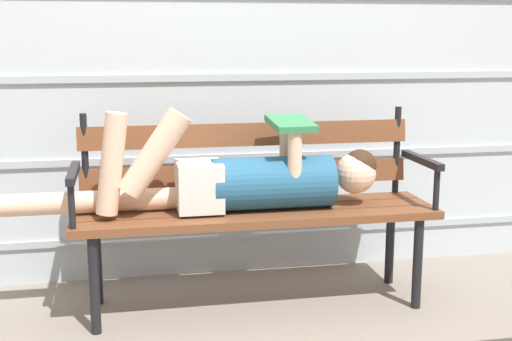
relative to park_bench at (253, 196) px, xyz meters
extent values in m
plane|color=gray|center=(0.00, -0.17, -0.51)|extent=(12.00, 12.00, 0.00)
cube|color=#B2BCC6|center=(0.00, 0.46, 0.73)|extent=(5.00, 0.06, 2.48)
cube|color=#A3ADB7|center=(0.00, 0.43, -0.30)|extent=(5.00, 0.02, 0.04)
cube|color=#A3ADB7|center=(0.00, 0.43, 0.11)|extent=(5.00, 0.02, 0.04)
cube|color=#A3ADB7|center=(0.00, 0.43, 0.52)|extent=(5.00, 0.02, 0.04)
cube|color=brown|center=(0.00, -0.21, -0.06)|extent=(1.65, 0.13, 0.04)
cube|color=brown|center=(0.00, -0.07, -0.06)|extent=(1.65, 0.13, 0.04)
cube|color=brown|center=(0.00, 0.08, -0.06)|extent=(1.65, 0.13, 0.04)
cube|color=brown|center=(0.00, 0.14, 0.07)|extent=(1.58, 0.05, 0.11)
cube|color=brown|center=(0.00, 0.14, 0.27)|extent=(1.58, 0.05, 0.11)
cylinder|color=black|center=(-0.76, 0.14, 0.17)|extent=(0.03, 0.03, 0.43)
cylinder|color=black|center=(0.76, 0.14, 0.17)|extent=(0.03, 0.03, 0.43)
cylinder|color=black|center=(-0.72, -0.23, -0.30)|extent=(0.04, 0.04, 0.43)
cylinder|color=black|center=(0.72, -0.23, -0.30)|extent=(0.04, 0.04, 0.43)
cylinder|color=black|center=(-0.72, 0.10, -0.30)|extent=(0.04, 0.04, 0.43)
cylinder|color=black|center=(0.72, 0.10, -0.30)|extent=(0.04, 0.04, 0.43)
cube|color=black|center=(-0.80, -0.07, 0.16)|extent=(0.04, 0.40, 0.03)
cylinder|color=black|center=(-0.80, -0.23, 0.06)|extent=(0.03, 0.03, 0.20)
cube|color=black|center=(0.80, -0.07, 0.16)|extent=(0.04, 0.40, 0.03)
cylinder|color=black|center=(0.80, -0.23, 0.06)|extent=(0.03, 0.03, 0.20)
cylinder|color=#23567A|center=(0.08, -0.07, 0.08)|extent=(0.55, 0.24, 0.24)
cube|color=silver|center=(-0.26, -0.07, 0.08)|extent=(0.20, 0.23, 0.22)
sphere|color=beige|center=(0.47, -0.07, 0.11)|extent=(0.19, 0.19, 0.19)
sphere|color=#382314|center=(0.49, -0.07, 0.14)|extent=(0.16, 0.16, 0.16)
cylinder|color=beige|center=(-0.45, -0.13, 0.24)|extent=(0.32, 0.11, 0.39)
cylinder|color=beige|center=(-0.63, -0.13, 0.20)|extent=(0.15, 0.09, 0.45)
cylinder|color=beige|center=(-0.73, -0.01, 0.01)|extent=(0.79, 0.10, 0.10)
cylinder|color=beige|center=(0.16, -0.15, 0.20)|extent=(0.06, 0.06, 0.26)
cylinder|color=beige|center=(0.16, 0.01, 0.20)|extent=(0.06, 0.06, 0.26)
cube|color=#337A4C|center=(0.16, -0.07, 0.35)|extent=(0.19, 0.26, 0.06)
camera|label=1|loc=(-0.58, -3.02, 0.74)|focal=47.78mm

